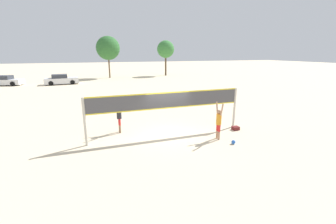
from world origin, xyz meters
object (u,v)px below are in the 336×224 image
(parked_car_mid, at_px, (61,80))
(tree_right_cluster, at_px, (166,49))
(volleyball_net, at_px, (168,105))
(tree_left_cluster, at_px, (108,48))
(volleyball, at_px, (233,142))
(player_spiker, at_px, (219,120))
(player_blocker, at_px, (119,114))
(parked_car_near, at_px, (5,81))
(gear_bag, at_px, (236,128))

(parked_car_mid, relative_size, tree_right_cluster, 0.69)
(volleyball_net, xyz_separation_m, tree_right_cluster, (11.03, 32.47, 3.38))
(volleyball_net, xyz_separation_m, tree_left_cluster, (-0.21, 31.85, 3.54))
(volleyball, distance_m, parked_car_mid, 29.66)
(player_spiker, relative_size, parked_car_mid, 0.43)
(player_blocker, xyz_separation_m, volleyball, (5.33, -3.75, -1.00))
(tree_left_cluster, bearing_deg, player_spiker, -85.55)
(player_blocker, relative_size, parked_car_near, 0.46)
(tree_left_cluster, bearing_deg, volleyball_net, -89.62)
(parked_car_mid, bearing_deg, player_spiker, -74.26)
(parked_car_near, bearing_deg, gear_bag, -40.73)
(player_spiker, height_order, tree_right_cluster, tree_right_cluster)
(volleyball_net, relative_size, parked_car_mid, 1.88)
(player_blocker, bearing_deg, volleyball, 54.81)
(gear_bag, relative_size, tree_left_cluster, 0.05)
(volleyball_net, height_order, parked_car_near, volleyball_net)
(player_blocker, height_order, parked_car_near, player_blocker)
(player_blocker, height_order, gear_bag, player_blocker)
(parked_car_mid, bearing_deg, tree_right_cluster, 15.57)
(gear_bag, bearing_deg, tree_left_cluster, 97.81)
(parked_car_near, distance_m, tree_right_cluster, 27.32)
(gear_bag, xyz_separation_m, tree_right_cluster, (6.80, 33.01, 5.06))
(player_spiker, bearing_deg, gear_bag, -62.86)
(parked_car_mid, bearing_deg, gear_bag, -70.12)
(player_spiker, relative_size, tree_right_cluster, 0.30)
(gear_bag, relative_size, tree_right_cluster, 0.06)
(parked_car_mid, bearing_deg, player_blocker, -82.67)
(gear_bag, bearing_deg, parked_car_near, 125.61)
(player_spiker, xyz_separation_m, tree_left_cluster, (-2.59, 33.34, 4.26))
(volleyball, bearing_deg, player_blocker, 144.81)
(parked_car_near, bearing_deg, player_spiker, -44.26)
(volleyball_net, relative_size, tree_right_cluster, 1.30)
(gear_bag, bearing_deg, player_spiker, -152.86)
(volleyball, bearing_deg, parked_car_mid, 111.01)
(volleyball, xyz_separation_m, parked_car_mid, (-10.63, 27.69, 0.56))
(player_blocker, xyz_separation_m, tree_left_cluster, (2.34, 30.47, 4.22))
(player_blocker, bearing_deg, tree_right_cluster, 156.41)
(volleyball, height_order, gear_bag, gear_bag)
(tree_left_cluster, relative_size, tree_right_cluster, 1.08)
(player_spiker, relative_size, gear_bag, 5.18)
(volleyball, height_order, parked_car_near, parked_car_near)
(player_spiker, distance_m, tree_left_cluster, 33.71)
(player_spiker, xyz_separation_m, volleyball, (0.39, -0.88, -0.97))
(player_blocker, xyz_separation_m, tree_right_cluster, (13.57, 31.08, 4.06))
(player_spiker, relative_size, parked_car_near, 0.45)
(parked_car_near, height_order, parked_car_mid, parked_car_mid)
(parked_car_near, height_order, tree_left_cluster, tree_left_cluster)
(parked_car_near, bearing_deg, volleyball_net, -46.55)
(player_spiker, relative_size, player_blocker, 0.97)
(parked_car_near, bearing_deg, parked_car_mid, 2.98)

